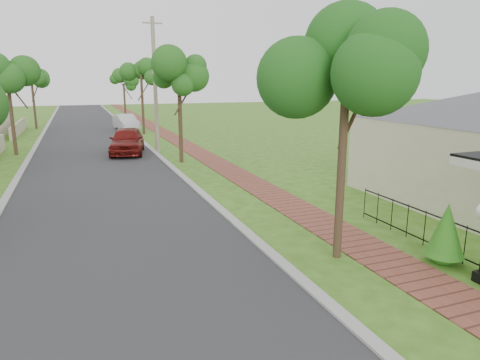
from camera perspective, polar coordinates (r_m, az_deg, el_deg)
ground at (r=9.38m, az=6.31°, el=-15.39°), size 160.00×160.00×0.00m
road at (r=27.67m, az=-18.84°, el=3.10°), size 7.00×120.00×0.02m
kerb_right at (r=28.02m, az=-11.37°, el=3.66°), size 0.30×120.00×0.10m
kerb_left at (r=27.80m, az=-26.37°, el=2.48°), size 0.30×120.00×0.10m
sidewalk at (r=28.56m, az=-6.22°, el=4.01°), size 1.50×120.00×0.03m
picket_fence at (r=12.05m, az=27.82°, el=-7.52°), size 0.03×8.02×1.00m
street_trees at (r=34.16m, az=-19.70°, el=12.46°), size 10.70×37.65×5.89m
parked_car_red at (r=27.68m, az=-14.82°, el=5.09°), size 2.80×5.10×1.64m
parked_car_white at (r=41.08m, az=-14.95°, el=7.42°), size 2.13×4.59×1.46m
near_tree at (r=10.68m, az=14.08°, el=14.42°), size 2.33×2.33×5.99m
utility_pole at (r=27.71m, az=-11.24°, el=12.27°), size 1.20×0.24×8.26m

